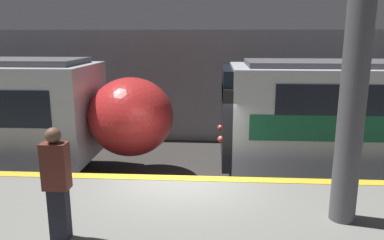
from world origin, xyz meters
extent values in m
plane|color=#33302D|center=(0.00, 0.00, 0.00)|extent=(120.00, 120.00, 0.00)
cube|color=gold|center=(0.00, -0.15, 1.07)|extent=(40.00, 0.30, 0.01)
cube|color=#939399|center=(0.00, 6.67, 2.16)|extent=(50.00, 0.15, 4.33)
cylinder|color=#56565B|center=(2.91, -1.81, 3.05)|extent=(0.42, 0.42, 3.97)
ellipsoid|color=red|center=(-1.69, 2.53, 1.85)|extent=(2.42, 2.61, 2.24)
sphere|color=#F2EFCC|center=(-0.74, 2.53, 1.45)|extent=(0.20, 0.20, 0.20)
cube|color=black|center=(1.04, 2.53, 1.77)|extent=(0.25, 2.78, 2.14)
cube|color=black|center=(1.04, 2.53, 2.84)|extent=(0.25, 2.50, 0.86)
sphere|color=#EA4C42|center=(0.88, 1.89, 1.39)|extent=(0.18, 0.18, 0.18)
sphere|color=#EA4C42|center=(0.88, 3.17, 1.39)|extent=(0.18, 0.18, 0.18)
cube|color=black|center=(-1.62, -2.74, 1.47)|extent=(0.28, 0.20, 0.82)
cube|color=brown|center=(-1.62, -2.74, 2.24)|extent=(0.38, 0.24, 0.71)
sphere|color=brown|center=(-1.62, -2.74, 2.71)|extent=(0.23, 0.23, 0.23)
camera|label=1|loc=(0.73, -7.83, 4.13)|focal=35.00mm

